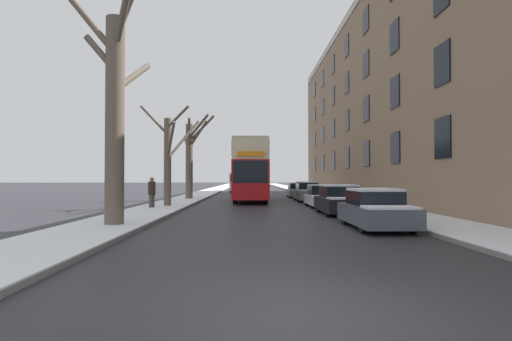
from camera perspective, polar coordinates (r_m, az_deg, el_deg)
ground_plane at (r=5.54m, az=9.61°, el=-19.69°), size 320.00×320.00×0.00m
sidewalk_left at (r=58.40m, az=-5.96°, el=-2.77°), size 2.89×130.00×0.16m
sidewalk_right at (r=58.60m, az=5.86°, el=-2.76°), size 2.89×130.00×0.16m
terrace_facade_right at (r=34.26m, az=21.49°, el=9.47°), size 9.10×50.96×16.03m
bare_tree_left_0 at (r=15.16m, az=-19.49°, el=8.68°), size 3.72×3.65×9.57m
bare_tree_left_1 at (r=24.18m, az=-12.39°, el=1.94°), size 3.44×4.54×6.17m
bare_tree_left_2 at (r=32.25m, az=-9.34°, el=2.04°), size 2.65×2.72×6.83m
double_decker_bus at (r=31.11m, az=-0.82°, el=0.35°), size 2.52×10.76×4.54m
parked_car_0 at (r=14.73m, az=16.69°, el=-5.40°), size 1.80×4.09×1.41m
parked_car_1 at (r=20.10m, az=11.85°, el=-4.22°), size 1.86×4.17×1.46m
parked_car_2 at (r=24.94m, az=9.32°, el=-3.71°), size 1.68×3.93×1.38m
parked_car_3 at (r=30.98m, az=7.29°, el=-3.10°), size 1.70×4.19×1.50m
parked_car_4 at (r=37.10m, az=5.92°, el=-2.87°), size 1.74×4.18×1.36m
oncoming_van at (r=51.16m, az=-2.57°, el=-1.65°), size 1.99×5.23×2.39m
pedestrian_left_sidewalk at (r=22.80m, az=-14.66°, el=-3.01°), size 0.40×0.40×1.82m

